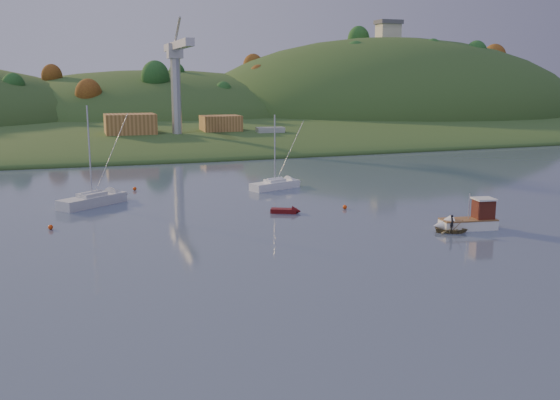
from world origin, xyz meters
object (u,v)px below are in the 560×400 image
object	(u,v)px
sailboat_far	(275,184)
fishing_boat	(464,221)
sailboat_near	(92,199)
canoe	(452,229)
red_tender	(290,211)

from	to	relation	value
sailboat_far	fishing_boat	bearing A→B (deg)	-91.15
fishing_boat	sailboat_near	xyz separation A→B (m)	(-34.95, 24.59, -0.16)
sailboat_near	sailboat_far	distance (m)	24.64
fishing_boat	canoe	distance (m)	2.15
sailboat_far	canoe	bearing A→B (deg)	-95.03
sailboat_near	canoe	size ratio (longest dim) A/B	3.75
sailboat_far	canoe	world-z (taller)	sailboat_far
red_tender	sailboat_far	bearing A→B (deg)	103.19
sailboat_near	red_tender	bearing A→B (deg)	-66.21
sailboat_far	canoe	distance (m)	30.53
sailboat_far	canoe	xyz separation A→B (m)	(8.69, -29.27, -0.35)
sailboat_near	sailboat_far	size ratio (longest dim) A/B	1.17
sailboat_near	red_tender	xyz separation A→B (m)	(20.94, -11.54, -0.52)
canoe	red_tender	xyz separation A→B (m)	(-12.07, 13.77, -0.08)
canoe	sailboat_far	bearing A→B (deg)	44.12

